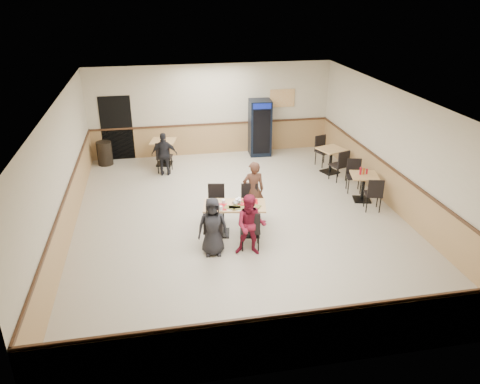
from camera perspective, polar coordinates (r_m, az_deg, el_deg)
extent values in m
plane|color=beige|center=(11.60, -0.01, -3.30)|extent=(10.00, 10.00, 0.00)
plane|color=silver|center=(10.56, -0.02, 11.29)|extent=(10.00, 10.00, 0.00)
plane|color=beige|center=(15.71, -3.48, 9.95)|extent=(8.00, 0.00, 8.00)
plane|color=beige|center=(6.69, 8.20, -11.34)|extent=(8.00, 0.00, 8.00)
plane|color=beige|center=(11.02, -20.92, 2.04)|extent=(0.00, 10.00, 10.00)
plane|color=beige|center=(12.34, 18.62, 4.68)|extent=(0.00, 10.00, 10.00)
cube|color=tan|center=(15.97, -3.39, 6.46)|extent=(7.98, 0.03, 1.00)
cube|color=tan|center=(12.68, 17.97, 0.43)|extent=(0.03, 9.98, 1.00)
cube|color=#472B19|center=(15.81, -3.43, 8.27)|extent=(7.98, 0.04, 0.06)
cube|color=black|center=(15.74, -14.79, 7.51)|extent=(1.00, 0.02, 2.10)
cube|color=orange|center=(16.08, 5.18, 11.33)|extent=(0.85, 0.02, 0.60)
cube|color=black|center=(10.95, -2.50, -5.02)|extent=(0.53, 0.53, 0.04)
cylinder|color=black|center=(10.77, -2.54, -3.34)|extent=(0.09, 0.09, 0.68)
cube|color=tan|center=(10.62, -2.57, -1.66)|extent=(0.82, 0.82, 0.04)
cube|color=black|center=(10.94, 1.20, -5.02)|extent=(0.53, 0.53, 0.04)
cylinder|color=black|center=(10.77, 1.21, -3.34)|extent=(0.09, 0.09, 0.68)
cube|color=tan|center=(10.61, 1.23, -1.66)|extent=(0.82, 0.82, 0.04)
imported|color=black|center=(9.90, -3.35, -4.24)|extent=(0.67, 0.47, 1.30)
imported|color=maroon|center=(9.87, 1.33, -4.08)|extent=(0.78, 0.68, 1.37)
imported|color=#503022|center=(11.38, 1.65, 0.23)|extent=(0.54, 0.35, 1.47)
imported|color=black|center=(14.21, -9.19, 4.57)|extent=(0.81, 0.43, 1.32)
cube|color=red|center=(10.70, 0.95, -1.23)|extent=(0.51, 0.41, 0.02)
cube|color=red|center=(10.50, -2.88, -1.80)|extent=(0.51, 0.41, 0.02)
cylinder|color=white|center=(10.43, -1.23, -1.97)|extent=(0.23, 0.23, 0.01)
cube|color=#A78D41|center=(10.43, -1.23, -1.91)|extent=(0.31, 0.27, 0.02)
cylinder|color=white|center=(10.50, -3.15, -1.82)|extent=(0.23, 0.23, 0.01)
cube|color=#A78D41|center=(10.50, -3.15, -1.77)|extent=(0.29, 0.21, 0.02)
cylinder|color=white|center=(10.41, -0.13, -2.02)|extent=(0.23, 0.23, 0.01)
cube|color=#A78D41|center=(10.41, -0.13, -1.96)|extent=(0.28, 0.20, 0.02)
cylinder|color=white|center=(10.73, 0.95, -1.19)|extent=(0.23, 0.23, 0.01)
cube|color=#A78D41|center=(10.73, 0.95, -1.13)|extent=(0.31, 0.26, 0.02)
cylinder|color=white|center=(10.51, 1.79, -1.78)|extent=(0.23, 0.23, 0.01)
cube|color=#A78D41|center=(10.50, 1.79, -1.72)|extent=(0.31, 0.29, 0.02)
cylinder|color=white|center=(10.46, -0.67, -1.91)|extent=(0.23, 0.23, 0.01)
cube|color=#A78D41|center=(10.45, -0.67, -1.85)|extent=(0.28, 0.20, 0.02)
cylinder|color=white|center=(10.33, -2.36, -1.99)|extent=(0.08, 0.08, 0.10)
cylinder|color=white|center=(10.37, -3.47, -1.91)|extent=(0.08, 0.08, 0.10)
cylinder|color=white|center=(10.69, -3.63, -1.08)|extent=(0.08, 0.08, 0.10)
cylinder|color=white|center=(10.63, -2.03, -1.20)|extent=(0.08, 0.08, 0.10)
cylinder|color=#B3B8C7|center=(10.57, -0.02, -1.27)|extent=(0.07, 0.07, 0.12)
cylinder|color=#B3B8C7|center=(10.62, -0.40, -1.15)|extent=(0.07, 0.07, 0.12)
cylinder|color=#B3B8C7|center=(10.67, -0.10, -1.01)|extent=(0.07, 0.07, 0.12)
ellipsoid|color=silver|center=(10.56, -0.56, -1.35)|extent=(0.15, 0.15, 0.10)
cube|color=black|center=(13.00, 14.61, -0.88)|extent=(0.54, 0.54, 0.04)
cylinder|color=black|center=(12.86, 14.77, 0.54)|extent=(0.09, 0.09, 0.67)
cube|color=tan|center=(12.73, 14.93, 1.96)|extent=(0.83, 0.83, 0.04)
cube|color=black|center=(14.70, 10.88, 2.46)|extent=(0.59, 0.59, 0.04)
cylinder|color=black|center=(14.57, 10.99, 3.80)|extent=(0.09, 0.09, 0.70)
cube|color=tan|center=(14.45, 11.10, 5.13)|extent=(0.91, 0.91, 0.04)
cylinder|color=#B70D20|center=(12.69, 14.48, 2.51)|extent=(0.06, 0.06, 0.20)
cylinder|color=#AF4E17|center=(12.73, 14.85, 2.47)|extent=(0.06, 0.06, 0.17)
cylinder|color=#B70D20|center=(12.77, 15.20, 2.44)|extent=(0.05, 0.05, 0.14)
cube|color=black|center=(15.28, -9.18, 3.43)|extent=(0.57, 0.57, 0.04)
cylinder|color=black|center=(15.15, -9.27, 4.79)|extent=(0.10, 0.10, 0.72)
cube|color=tan|center=(15.03, -9.37, 6.13)|extent=(0.89, 0.89, 0.04)
cube|color=black|center=(15.75, 2.44, 7.85)|extent=(0.74, 0.72, 1.86)
cube|color=black|center=(15.44, 2.66, 7.31)|extent=(0.57, 0.05, 1.47)
cube|color=navy|center=(15.20, 2.73, 10.40)|extent=(0.59, 0.05, 0.18)
cylinder|color=black|center=(15.57, -16.17, 4.56)|extent=(0.48, 0.48, 0.75)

